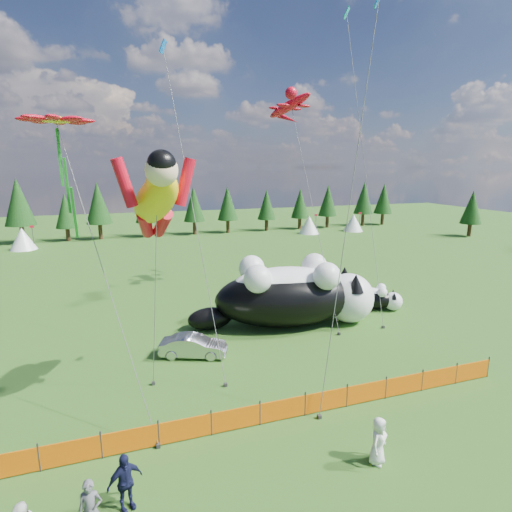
{
  "coord_description": "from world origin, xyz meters",
  "views": [
    {
      "loc": [
        -5.69,
        -16.55,
        10.24
      ],
      "look_at": [
        1.17,
        4.0,
        5.42
      ],
      "focal_mm": 28.0,
      "sensor_mm": 36.0,
      "label": 1
    }
  ],
  "objects": [
    {
      "name": "ground",
      "position": [
        0.0,
        0.0,
        0.0
      ],
      "size": [
        160.0,
        160.0,
        0.0
      ],
      "primitive_type": "plane",
      "color": "#153A0A",
      "rests_on": "ground"
    },
    {
      "name": "safety_fence",
      "position": [
        0.0,
        -3.0,
        0.5
      ],
      "size": [
        22.06,
        0.06,
        1.1
      ],
      "color": "#262626",
      "rests_on": "ground"
    },
    {
      "name": "tree_line",
      "position": [
        0.0,
        45.0,
        4.0
      ],
      "size": [
        90.0,
        4.0,
        8.0
      ],
      "primitive_type": null,
      "color": "black",
      "rests_on": "ground"
    },
    {
      "name": "festival_tents",
      "position": [
        11.0,
        40.0,
        1.4
      ],
      "size": [
        50.0,
        3.2,
        2.8
      ],
      "primitive_type": null,
      "color": "white",
      "rests_on": "ground"
    },
    {
      "name": "cat_large",
      "position": [
        4.59,
        6.39,
        2.14
      ],
      "size": [
        12.39,
        5.89,
        4.49
      ],
      "rotation": [
        0.0,
        0.0,
        -0.17
      ],
      "color": "black",
      "rests_on": "ground"
    },
    {
      "name": "cat_small",
      "position": [
        11.3,
        7.39,
        0.86
      ],
      "size": [
        4.53,
        3.45,
        1.81
      ],
      "rotation": [
        0.0,
        0.0,
        -0.55
      ],
      "color": "black",
      "rests_on": "ground"
    },
    {
      "name": "car",
      "position": [
        -2.51,
        3.89,
        0.6
      ],
      "size": [
        3.88,
        2.5,
        1.21
      ],
      "primitive_type": "imported",
      "rotation": [
        0.0,
        0.0,
        1.21
      ],
      "color": "#B7B7BC",
      "rests_on": "ground"
    },
    {
      "name": "spectator_a",
      "position": [
        -7.12,
        -6.26,
        0.91
      ],
      "size": [
        0.72,
        0.53,
        1.82
      ],
      "primitive_type": "imported",
      "rotation": [
        0.0,
        0.0,
        -0.16
      ],
      "color": "#545358",
      "rests_on": "ground"
    },
    {
      "name": "spectator_c",
      "position": [
        -6.2,
        -5.56,
        0.95
      ],
      "size": [
        1.24,
        0.96,
        1.89
      ],
      "primitive_type": "imported",
      "rotation": [
        0.0,
        0.0,
        0.41
      ],
      "color": "#131635",
      "rests_on": "ground"
    },
    {
      "name": "spectator_e",
      "position": [
        2.25,
        -6.31,
        0.87
      ],
      "size": [
        1.02,
        0.94,
        1.74
      ],
      "primitive_type": "imported",
      "rotation": [
        0.0,
        0.0,
        0.61
      ],
      "color": "white",
      "rests_on": "ground"
    },
    {
      "name": "superhero_kite",
      "position": [
        -4.46,
        -0.29,
        8.98
      ],
      "size": [
        5.18,
        5.48,
        11.21
      ],
      "color": "yellow",
      "rests_on": "ground"
    },
    {
      "name": "gecko_kite",
      "position": [
        7.16,
        13.71,
        14.92
      ],
      "size": [
        5.4,
        13.16,
        17.76
      ],
      "color": "red",
      "rests_on": "ground"
    },
    {
      "name": "flower_kite",
      "position": [
        -7.99,
        1.96,
        11.94
      ],
      "size": [
        4.89,
        6.98,
        13.31
      ],
      "color": "red",
      "rests_on": "ground"
    },
    {
      "name": "diamond_kite_a",
      "position": [
        -2.9,
        7.31,
        15.73
      ],
      "size": [
        1.71,
        8.06,
        18.24
      ],
      "color": "blue",
      "rests_on": "ground"
    },
    {
      "name": "diamond_kite_b",
      "position": [
        9.97,
        10.15,
        19.51
      ],
      "size": [
        0.76,
        7.19,
        21.84
      ],
      "color": "#0D9F96",
      "rests_on": "ground"
    },
    {
      "name": "diamond_kite_c",
      "position": [
        3.47,
        -2.77,
        15.1
      ],
      "size": [
        2.51,
        1.16,
        16.89
      ],
      "color": "blue",
      "rests_on": "ground"
    }
  ]
}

